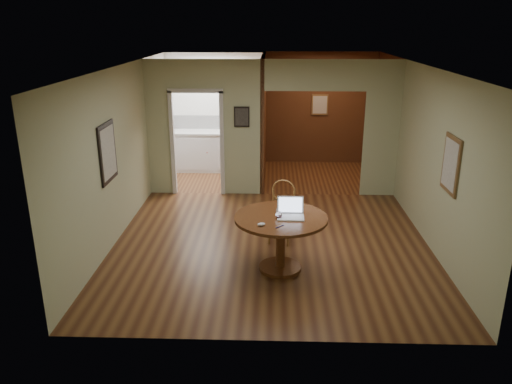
{
  "coord_description": "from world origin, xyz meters",
  "views": [
    {
      "loc": [
        0.01,
        -7.22,
        3.38
      ],
      "look_at": [
        -0.23,
        -0.2,
        0.96
      ],
      "focal_mm": 35.0,
      "sensor_mm": 36.0,
      "label": 1
    }
  ],
  "objects_px": {
    "chair": "(282,208)",
    "open_laptop": "(290,212)",
    "dining_table": "(281,231)",
    "closed_laptop": "(288,212)"
  },
  "relations": [
    {
      "from": "dining_table",
      "to": "closed_laptop",
      "type": "relative_size",
      "value": 3.86
    },
    {
      "from": "open_laptop",
      "to": "closed_laptop",
      "type": "xyz_separation_m",
      "value": [
        -0.03,
        0.11,
        -0.05
      ]
    },
    {
      "from": "chair",
      "to": "closed_laptop",
      "type": "height_order",
      "value": "chair"
    },
    {
      "from": "dining_table",
      "to": "chair",
      "type": "distance_m",
      "value": 1.02
    },
    {
      "from": "dining_table",
      "to": "open_laptop",
      "type": "xyz_separation_m",
      "value": [
        0.13,
        0.02,
        0.28
      ]
    },
    {
      "from": "chair",
      "to": "open_laptop",
      "type": "xyz_separation_m",
      "value": [
        0.1,
        -0.99,
        0.32
      ]
    },
    {
      "from": "dining_table",
      "to": "open_laptop",
      "type": "height_order",
      "value": "open_laptop"
    },
    {
      "from": "chair",
      "to": "open_laptop",
      "type": "bearing_deg",
      "value": -70.74
    },
    {
      "from": "dining_table",
      "to": "closed_laptop",
      "type": "bearing_deg",
      "value": 52.22
    },
    {
      "from": "open_laptop",
      "to": "closed_laptop",
      "type": "bearing_deg",
      "value": 107.37
    }
  ]
}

